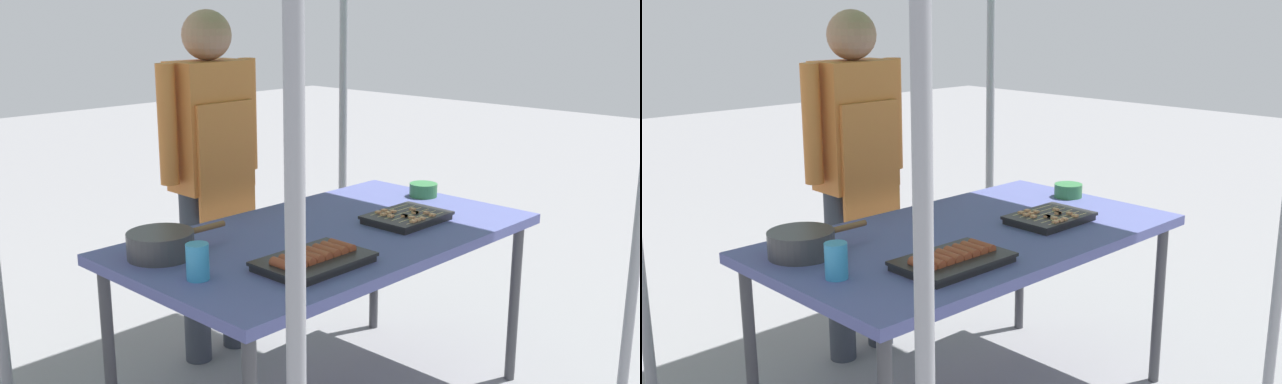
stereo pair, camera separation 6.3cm
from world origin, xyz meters
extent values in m
cube|color=#4C518C|center=(0.00, 0.00, 0.73)|extent=(1.60, 0.90, 0.04)
cylinder|color=#3F3F44|center=(0.74, -0.39, 0.35)|extent=(0.04, 0.04, 0.71)
cylinder|color=#3F3F44|center=(-0.74, 0.39, 0.35)|extent=(0.04, 0.04, 0.71)
cylinder|color=#3F3F44|center=(0.74, 0.39, 0.35)|extent=(0.04, 0.04, 0.71)
cylinder|color=gray|center=(-0.95, -0.80, 1.14)|extent=(0.04, 0.04, 2.27)
cylinder|color=gray|center=(0.95, 0.80, 1.14)|extent=(0.04, 0.04, 2.27)
cube|color=black|center=(-0.31, -0.23, 0.76)|extent=(0.36, 0.23, 0.02)
cube|color=black|center=(-0.31, -0.23, 0.78)|extent=(0.38, 0.25, 0.01)
cylinder|color=brown|center=(-0.45, -0.23, 0.79)|extent=(0.04, 0.11, 0.04)
cylinder|color=brown|center=(-0.41, -0.23, 0.79)|extent=(0.04, 0.11, 0.04)
cylinder|color=brown|center=(-0.37, -0.23, 0.79)|extent=(0.04, 0.11, 0.04)
cylinder|color=brown|center=(-0.33, -0.23, 0.79)|extent=(0.04, 0.11, 0.04)
cylinder|color=brown|center=(-0.29, -0.23, 0.79)|extent=(0.04, 0.11, 0.04)
cylinder|color=brown|center=(-0.26, -0.23, 0.79)|extent=(0.04, 0.11, 0.04)
cylinder|color=brown|center=(-0.22, -0.23, 0.79)|extent=(0.04, 0.11, 0.04)
cylinder|color=brown|center=(-0.18, -0.23, 0.79)|extent=(0.04, 0.11, 0.04)
cube|color=black|center=(0.32, -0.12, 0.76)|extent=(0.31, 0.22, 0.02)
cube|color=black|center=(0.32, -0.12, 0.78)|extent=(0.33, 0.24, 0.01)
cylinder|color=tan|center=(0.32, -0.21, 0.78)|extent=(0.24, 0.01, 0.01)
cube|color=tan|center=(0.27, -0.21, 0.78)|extent=(0.02, 0.02, 0.02)
cube|color=tan|center=(0.37, -0.21, 0.78)|extent=(0.02, 0.02, 0.02)
cube|color=tan|center=(0.30, -0.21, 0.78)|extent=(0.02, 0.02, 0.02)
cube|color=tan|center=(0.25, -0.21, 0.78)|extent=(0.02, 0.02, 0.02)
cylinder|color=tan|center=(0.32, -0.17, 0.78)|extent=(0.24, 0.01, 0.01)
cube|color=tan|center=(0.28, -0.17, 0.78)|extent=(0.02, 0.02, 0.02)
cube|color=tan|center=(0.38, -0.17, 0.78)|extent=(0.02, 0.02, 0.02)
cylinder|color=tan|center=(0.32, -0.14, 0.78)|extent=(0.24, 0.01, 0.01)
cube|color=tan|center=(0.28, -0.14, 0.78)|extent=(0.02, 0.02, 0.02)
cube|color=tan|center=(0.36, -0.14, 0.78)|extent=(0.02, 0.02, 0.02)
cube|color=tan|center=(0.28, -0.14, 0.78)|extent=(0.02, 0.02, 0.02)
cube|color=tan|center=(0.35, -0.14, 0.78)|extent=(0.02, 0.02, 0.02)
cylinder|color=tan|center=(0.32, -0.10, 0.78)|extent=(0.24, 0.01, 0.01)
cube|color=tan|center=(0.38, -0.10, 0.78)|extent=(0.02, 0.02, 0.02)
cube|color=tan|center=(0.24, -0.10, 0.78)|extent=(0.02, 0.02, 0.02)
cylinder|color=tan|center=(0.32, -0.07, 0.78)|extent=(0.24, 0.01, 0.01)
cube|color=tan|center=(0.27, -0.07, 0.78)|extent=(0.02, 0.02, 0.02)
cube|color=tan|center=(0.24, -0.07, 0.78)|extent=(0.02, 0.02, 0.02)
cube|color=tan|center=(0.30, -0.07, 0.78)|extent=(0.02, 0.02, 0.02)
cylinder|color=tan|center=(0.32, -0.03, 0.78)|extent=(0.24, 0.01, 0.01)
cube|color=tan|center=(0.29, -0.03, 0.78)|extent=(0.02, 0.02, 0.02)
cube|color=tan|center=(0.25, -0.03, 0.78)|extent=(0.02, 0.02, 0.02)
cylinder|color=#38383A|center=(-0.61, 0.22, 0.79)|extent=(0.23, 0.23, 0.09)
cylinder|color=brown|center=(-0.42, 0.22, 0.81)|extent=(0.16, 0.02, 0.02)
cylinder|color=#386B33|center=(-0.61, 0.22, 0.83)|extent=(0.21, 0.21, 0.01)
cylinder|color=#33723F|center=(0.70, 0.08, 0.78)|extent=(0.13, 0.13, 0.06)
cylinder|color=#338CBF|center=(-0.65, -0.05, 0.81)|extent=(0.07, 0.07, 0.12)
cylinder|color=#333842|center=(-0.10, 0.74, 0.40)|extent=(0.12, 0.12, 0.80)
cylinder|color=#333842|center=(0.12, 0.74, 0.40)|extent=(0.12, 0.12, 0.80)
cube|color=#CC7233|center=(0.01, 0.74, 1.08)|extent=(0.34, 0.20, 0.56)
cube|color=#CC7233|center=(0.01, 0.63, 0.94)|extent=(0.30, 0.02, 0.51)
cylinder|color=#CC7233|center=(-0.21, 0.74, 1.11)|extent=(0.08, 0.08, 0.51)
cylinder|color=#CC7233|center=(0.23, 0.74, 1.11)|extent=(0.08, 0.08, 0.51)
sphere|color=#9E7256|center=(0.01, 0.74, 1.47)|extent=(0.22, 0.22, 0.22)
camera|label=1|loc=(-1.98, -1.87, 1.59)|focal=41.90mm
camera|label=2|loc=(-1.93, -1.91, 1.59)|focal=41.90mm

